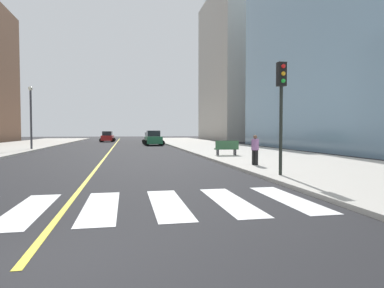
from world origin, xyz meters
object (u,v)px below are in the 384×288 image
(pedestrian_waiting_east, at_px, (255,148))
(car_red_second, at_px, (108,137))
(car_silver_third, at_px, (150,138))
(traffic_light_near_corner, at_px, (281,96))
(street_lamp, at_px, (31,111))
(car_green_nearest, at_px, (153,138))
(park_bench, at_px, (227,148))

(pedestrian_waiting_east, bearing_deg, car_red_second, 152.09)
(car_silver_third, relative_size, traffic_light_near_corner, 0.82)
(car_red_second, distance_m, street_lamp, 25.46)
(car_red_second, bearing_deg, car_silver_third, -49.81)
(car_green_nearest, height_order, car_red_second, car_green_nearest)
(car_silver_third, bearing_deg, street_lamp, 48.89)
(car_green_nearest, xyz_separation_m, car_silver_third, (0.00, 6.33, -0.13))
(car_red_second, bearing_deg, car_green_nearest, -62.97)
(car_green_nearest, bearing_deg, traffic_light_near_corner, 93.91)
(park_bench, distance_m, street_lamp, 21.39)
(traffic_light_near_corner, height_order, street_lamp, street_lamp)
(car_silver_third, distance_m, traffic_light_near_corner, 39.40)
(car_red_second, distance_m, park_bench, 38.51)
(car_green_nearest, bearing_deg, street_lamp, 33.63)
(park_bench, bearing_deg, street_lamp, 55.73)
(pedestrian_waiting_east, distance_m, street_lamp, 25.83)
(car_green_nearest, relative_size, street_lamp, 0.71)
(pedestrian_waiting_east, bearing_deg, park_bench, 134.55)
(car_silver_third, relative_size, street_lamp, 0.61)
(park_bench, xyz_separation_m, street_lamp, (-17.04, 12.50, 3.30))
(car_green_nearest, distance_m, pedestrian_waiting_east, 28.96)
(traffic_light_near_corner, xyz_separation_m, street_lamp, (-15.98, 23.79, 0.50))
(traffic_light_near_corner, bearing_deg, street_lamp, -56.11)
(pedestrian_waiting_east, xyz_separation_m, street_lamp, (-16.47, 19.69, 2.93))
(car_red_second, bearing_deg, park_bench, -70.95)
(park_bench, bearing_deg, car_red_second, 18.19)
(car_red_second, relative_size, park_bench, 2.35)
(car_silver_third, distance_m, park_bench, 28.18)
(street_lamp, bearing_deg, pedestrian_waiting_east, -50.09)
(pedestrian_waiting_east, relative_size, street_lamp, 0.26)
(car_green_nearest, bearing_deg, car_silver_third, -90.92)
(park_bench, height_order, street_lamp, street_lamp)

